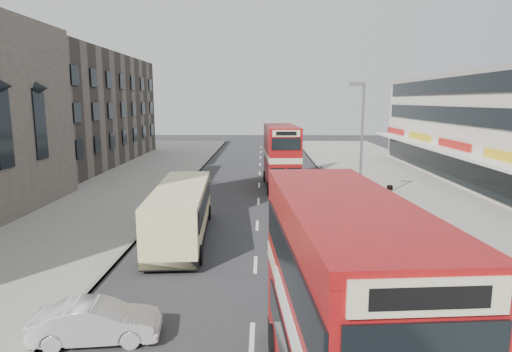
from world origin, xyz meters
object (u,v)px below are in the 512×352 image
(bus_second, at_px, (281,156))
(bus_main, at_px, (342,312))
(street_lamp, at_px, (361,136))
(coach, at_px, (181,210))
(cyclist, at_px, (320,185))
(pedestrian_near, at_px, (388,201))
(car_left_front, at_px, (97,322))
(car_right_a, at_px, (337,199))
(car_right_b, at_px, (332,196))

(bus_second, bearing_deg, bus_main, 87.44)
(street_lamp, xyz_separation_m, bus_second, (-4.74, 7.08, -2.24))
(bus_main, bearing_deg, coach, -70.15)
(cyclist, bearing_deg, pedestrian_near, -66.42)
(car_left_front, xyz_separation_m, pedestrian_near, (12.29, 13.62, 0.53))
(car_left_front, xyz_separation_m, car_right_a, (9.70, 16.12, 0.08))
(cyclist, bearing_deg, coach, -127.73)
(bus_main, bearing_deg, car_left_front, -30.28)
(street_lamp, height_order, pedestrian_near, street_lamp)
(car_right_b, bearing_deg, coach, -56.86)
(street_lamp, distance_m, pedestrian_near, 4.60)
(coach, bearing_deg, car_right_a, 31.91)
(bus_main, distance_m, car_right_b, 20.77)
(bus_second, distance_m, cyclist, 4.26)
(coach, height_order, car_right_a, coach)
(bus_main, bearing_deg, street_lamp, -107.83)
(bus_second, xyz_separation_m, car_right_a, (3.38, -7.08, -1.87))
(pedestrian_near, bearing_deg, car_right_a, -65.54)
(bus_second, bearing_deg, car_right_a, 112.48)
(car_left_front, distance_m, pedestrian_near, 18.35)
(car_right_a, height_order, pedestrian_near, pedestrian_near)
(bus_second, distance_m, pedestrian_near, 11.38)
(coach, xyz_separation_m, car_right_b, (8.86, 7.66, -0.89))
(street_lamp, bearing_deg, pedestrian_near, -63.88)
(bus_main, xyz_separation_m, cyclist, (2.66, 23.80, -1.85))
(car_right_a, bearing_deg, car_right_b, -176.25)
(bus_main, height_order, pedestrian_near, bus_main)
(bus_second, relative_size, coach, 0.91)
(street_lamp, distance_m, bus_second, 8.81)
(coach, relative_size, car_left_front, 2.67)
(coach, bearing_deg, bus_second, 63.66)
(bus_second, distance_m, car_left_front, 24.13)
(street_lamp, height_order, bus_second, street_lamp)
(car_right_a, distance_m, pedestrian_near, 3.63)
(bus_main, height_order, bus_second, bus_main)
(coach, relative_size, pedestrian_near, 4.96)
(bus_main, relative_size, pedestrian_near, 4.53)
(coach, relative_size, car_right_b, 2.24)
(bus_second, bearing_deg, car_right_b, 115.90)
(bus_main, distance_m, bus_second, 26.34)
(street_lamp, relative_size, car_right_a, 1.75)
(car_left_front, relative_size, cyclist, 1.72)
(car_left_front, bearing_deg, street_lamp, -41.54)
(car_right_a, bearing_deg, bus_second, -156.62)
(cyclist, bearing_deg, car_right_a, -83.80)
(cyclist, bearing_deg, street_lamp, -67.78)
(bus_main, relative_size, car_right_b, 2.05)
(bus_main, relative_size, bus_second, 1.01)
(coach, bearing_deg, pedestrian_near, 15.06)
(coach, bearing_deg, cyclist, 48.53)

